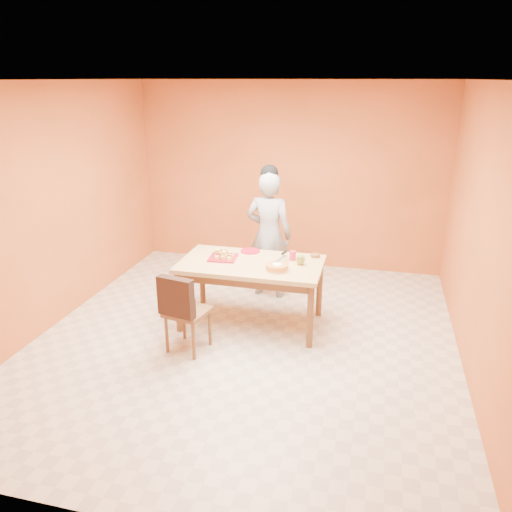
% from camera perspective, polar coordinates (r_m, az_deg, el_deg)
% --- Properties ---
extents(floor, '(5.00, 5.00, 0.00)m').
position_cam_1_polar(floor, '(5.57, -1.24, -9.51)').
color(floor, '#BDB5A1').
rests_on(floor, ground).
extents(ceiling, '(5.00, 5.00, 0.00)m').
position_cam_1_polar(ceiling, '(4.86, -1.48, 19.49)').
color(ceiling, white).
rests_on(ceiling, wall_back).
extents(wall_back, '(4.50, 0.00, 4.50)m').
position_cam_1_polar(wall_back, '(7.43, 3.80, 9.06)').
color(wall_back, '#D36430').
rests_on(wall_back, floor).
extents(wall_left, '(0.00, 5.00, 5.00)m').
position_cam_1_polar(wall_left, '(6.03, -22.54, 5.08)').
color(wall_left, '#D36430').
rests_on(wall_left, floor).
extents(wall_right, '(0.00, 5.00, 5.00)m').
position_cam_1_polar(wall_right, '(4.97, 24.53, 1.93)').
color(wall_right, '#D36430').
rests_on(wall_right, floor).
extents(dining_table, '(1.60, 0.90, 0.76)m').
position_cam_1_polar(dining_table, '(5.65, -0.56, -1.60)').
color(dining_table, tan).
rests_on(dining_table, floor).
extents(dining_chair, '(0.48, 0.54, 0.88)m').
position_cam_1_polar(dining_chair, '(5.22, -7.92, -6.17)').
color(dining_chair, brown).
rests_on(dining_chair, floor).
extents(pastry_pile, '(0.28, 0.28, 0.09)m').
position_cam_1_polar(pastry_pile, '(5.72, -3.80, 0.32)').
color(pastry_pile, '#D6B25B').
rests_on(pastry_pile, pastry_platter).
extents(person, '(0.63, 0.44, 1.64)m').
position_cam_1_polar(person, '(6.38, 1.48, 2.40)').
color(person, gray).
rests_on(person, floor).
extents(pastry_platter, '(0.33, 0.33, 0.02)m').
position_cam_1_polar(pastry_platter, '(5.74, -3.79, -0.19)').
color(pastry_platter, maroon).
rests_on(pastry_platter, dining_table).
extents(red_dinner_plate, '(0.30, 0.30, 0.01)m').
position_cam_1_polar(red_dinner_plate, '(5.95, -0.66, 0.58)').
color(red_dinner_plate, maroon).
rests_on(red_dinner_plate, dining_table).
extents(white_cake_plate, '(0.30, 0.30, 0.01)m').
position_cam_1_polar(white_cake_plate, '(5.38, 2.40, -1.61)').
color(white_cake_plate, white).
rests_on(white_cake_plate, dining_table).
extents(sponge_cake, '(0.28, 0.28, 0.06)m').
position_cam_1_polar(sponge_cake, '(5.36, 2.41, -1.26)').
color(sponge_cake, orange).
rests_on(sponge_cake, white_cake_plate).
extents(cake_server, '(0.10, 0.23, 0.01)m').
position_cam_1_polar(cake_server, '(5.51, 2.89, -0.29)').
color(cake_server, white).
rests_on(cake_server, sponge_cake).
extents(egg_ornament, '(0.11, 0.09, 0.13)m').
position_cam_1_polar(egg_ornament, '(5.54, 5.10, -0.38)').
color(egg_ornament, olive).
rests_on(egg_ornament, dining_table).
extents(magenta_glass, '(0.10, 0.10, 0.11)m').
position_cam_1_polar(magenta_glass, '(5.68, 4.21, 0.05)').
color(magenta_glass, '#C41D4E').
rests_on(magenta_glass, dining_table).
extents(checker_tin, '(0.14, 0.14, 0.03)m').
position_cam_1_polar(checker_tin, '(5.81, 6.77, 0.06)').
color(checker_tin, '#33200D').
rests_on(checker_tin, dining_table).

